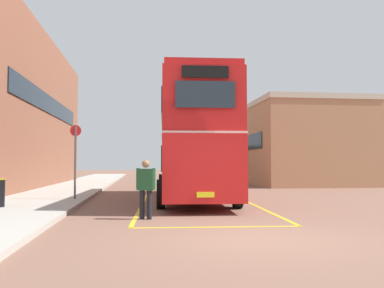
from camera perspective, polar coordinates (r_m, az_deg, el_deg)
The scene contains 9 objects.
ground_plane at distance 22.91m, azimuth -1.19°, elevation -6.58°, with size 135.60×135.60×0.00m, color brown.
sidewalk_left at distance 25.54m, azimuth -16.50°, elevation -5.91°, with size 4.00×57.60×0.14m, color #A39E93.
brick_building_left at distance 28.04m, azimuth -25.33°, elevation 4.06°, with size 6.13×21.57×9.44m.
depot_building_right at distance 33.57m, azimuth 13.15°, elevation -0.17°, with size 7.59×15.04×5.95m.
double_decker_bus at distance 17.30m, azimuth 0.07°, elevation 0.48°, with size 3.29×10.72×4.75m.
single_deck_bus at distance 37.56m, azimuth 1.50°, elevation -2.55°, with size 2.89×8.39×3.02m.
pedestrian_boarding at distance 11.46m, azimuth -6.49°, elevation -5.73°, with size 0.54×0.35×1.65m.
bus_stop_sign at distance 16.84m, azimuth -16.03°, elevation -1.46°, with size 0.44×0.08×2.93m.
bay_marking_yellow at distance 15.40m, azimuth 0.80°, elevation -8.48°, with size 4.90×12.81×0.01m.
Camera 1 is at (-2.27, -8.34, 1.56)m, focal length 38.07 mm.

